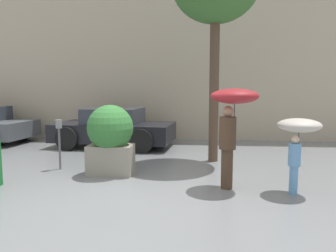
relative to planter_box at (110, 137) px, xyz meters
name	(u,v)px	position (x,y,z in m)	size (l,w,h in m)	color
ground_plane	(132,192)	(0.73, -1.22, -0.84)	(40.00, 40.00, 0.00)	slate
building_facade	(167,59)	(0.73, 5.28, 2.16)	(18.00, 0.30, 6.00)	#B7A88E
planter_box	(110,137)	(0.00, 0.00, 0.00)	(1.01, 1.01, 1.55)	gray
person_adult	(232,111)	(2.57, -0.77, 0.63)	(0.90, 0.90, 1.90)	#473323
person_child	(298,132)	(3.71, -0.99, 0.28)	(0.76, 0.76, 1.37)	#669ED1
parked_car_near	(114,128)	(-0.83, 3.44, -0.25)	(3.98, 2.33, 1.26)	black
parking_meter	(59,134)	(-1.32, 0.32, 0.01)	(0.14, 0.14, 1.18)	#595B60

